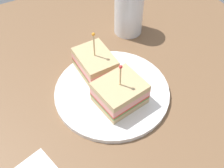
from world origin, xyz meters
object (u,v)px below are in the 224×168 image
sandwich_half_front (120,93)px  sandwich_half_back (95,63)px  drink_glass (129,13)px  plate (112,92)px

sandwich_half_front → sandwich_half_back: 9.91cm
sandwich_half_back → drink_glass: sandwich_half_back is taller
plate → sandwich_half_back: bearing=-85.3°
drink_glass → plate: bearing=50.2°
plate → drink_glass: bearing=-129.8°
plate → sandwich_half_front: (-0.08, 3.23, 3.11)cm
plate → drink_glass: (-14.00, -16.81, 4.96)cm
sandwich_half_back → drink_glass: size_ratio=0.93×
plate → sandwich_half_back: 7.33cm
sandwich_half_front → drink_glass: size_ratio=0.87×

